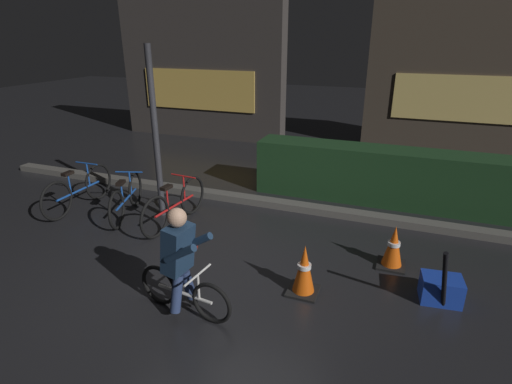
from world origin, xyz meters
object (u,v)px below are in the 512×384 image
at_px(blue_crate, 441,289).
at_px(closed_umbrella, 444,281).
at_px(parked_bike_center_left, 175,205).
at_px(traffic_cone_near, 304,270).
at_px(cyclist, 182,261).
at_px(parked_bike_left_mid, 126,198).
at_px(traffic_cone_far, 393,247).
at_px(street_post, 156,136).
at_px(parked_bike_leftmost, 79,190).

xyz_separation_m(blue_crate, closed_umbrella, (-0.02, -0.25, 0.26)).
height_order(parked_bike_center_left, traffic_cone_near, parked_bike_center_left).
xyz_separation_m(parked_bike_center_left, cyclist, (1.23, -1.85, 0.29)).
height_order(parked_bike_left_mid, traffic_cone_far, parked_bike_left_mid).
bearing_deg(blue_crate, parked_bike_left_mid, 172.25).
bearing_deg(street_post, cyclist, -51.84).
relative_size(street_post, parked_bike_left_mid, 1.87).
relative_size(street_post, traffic_cone_near, 4.38).
distance_m(parked_bike_leftmost, parked_bike_left_mid, 0.97).
distance_m(blue_crate, cyclist, 2.94).
xyz_separation_m(street_post, parked_bike_center_left, (0.41, -0.24, -1.03)).
distance_m(blue_crate, closed_umbrella, 0.36).
xyz_separation_m(traffic_cone_far, closed_umbrella, (0.55, -0.83, 0.13)).
xyz_separation_m(parked_bike_left_mid, blue_crate, (4.80, -0.65, -0.17)).
distance_m(parked_bike_center_left, cyclist, 2.24).
height_order(parked_bike_left_mid, cyclist, cyclist).
bearing_deg(traffic_cone_near, closed_umbrella, 5.76).
distance_m(street_post, cyclist, 2.76).
relative_size(traffic_cone_far, cyclist, 0.46).
relative_size(blue_crate, cyclist, 0.35).
bearing_deg(traffic_cone_near, cyclist, -145.20).
bearing_deg(traffic_cone_far, traffic_cone_near, -133.98).
distance_m(traffic_cone_far, closed_umbrella, 1.00).
relative_size(traffic_cone_near, cyclist, 0.50).
bearing_deg(street_post, parked_bike_leftmost, -169.50).
height_order(street_post, parked_bike_leftmost, street_post).
height_order(street_post, closed_umbrella, street_post).
bearing_deg(traffic_cone_far, cyclist, -139.65).
height_order(parked_bike_center_left, blue_crate, parked_bike_center_left).
xyz_separation_m(street_post, cyclist, (1.64, -2.09, -0.74)).
relative_size(traffic_cone_near, blue_crate, 1.42).
distance_m(parked_bike_center_left, closed_umbrella, 3.97).
relative_size(street_post, parked_bike_leftmost, 1.66).
height_order(parked_bike_leftmost, blue_crate, parked_bike_leftmost).
xyz_separation_m(blue_crate, cyclist, (-2.64, -1.19, 0.48)).
bearing_deg(traffic_cone_near, parked_bike_leftmost, 166.51).
bearing_deg(closed_umbrella, street_post, -82.07).
height_order(parked_bike_leftmost, traffic_cone_far, parked_bike_leftmost).
xyz_separation_m(parked_bike_center_left, traffic_cone_far, (3.32, -0.08, -0.06)).
distance_m(traffic_cone_near, blue_crate, 1.56).
relative_size(parked_bike_left_mid, parked_bike_center_left, 0.90).
xyz_separation_m(parked_bike_leftmost, traffic_cone_far, (5.21, -0.05, -0.07)).
xyz_separation_m(parked_bike_left_mid, parked_bike_center_left, (0.92, 0.01, 0.02)).
bearing_deg(closed_umbrella, parked_bike_center_left, -80.25).
relative_size(parked_bike_leftmost, traffic_cone_near, 2.64).
xyz_separation_m(street_post, parked_bike_left_mid, (-0.51, -0.25, -1.04)).
height_order(blue_crate, cyclist, cyclist).
relative_size(street_post, traffic_cone_far, 4.73).
bearing_deg(street_post, parked_bike_left_mid, -154.35).
relative_size(parked_bike_left_mid, traffic_cone_near, 2.35).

